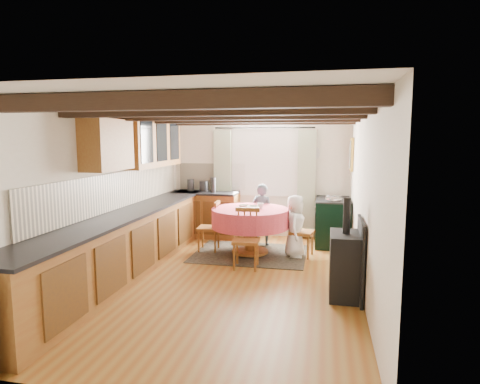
% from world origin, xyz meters
% --- Properties ---
extents(floor, '(3.60, 5.50, 0.00)m').
position_xyz_m(floor, '(0.00, 0.00, 0.00)').
color(floor, olive).
rests_on(floor, ground).
extents(ceiling, '(3.60, 5.50, 0.00)m').
position_xyz_m(ceiling, '(0.00, 0.00, 2.40)').
color(ceiling, white).
rests_on(ceiling, ground).
extents(wall_back, '(3.60, 0.00, 2.40)m').
position_xyz_m(wall_back, '(0.00, 2.75, 1.20)').
color(wall_back, silver).
rests_on(wall_back, ground).
extents(wall_front, '(3.60, 0.00, 2.40)m').
position_xyz_m(wall_front, '(0.00, -2.75, 1.20)').
color(wall_front, silver).
rests_on(wall_front, ground).
extents(wall_left, '(0.00, 5.50, 2.40)m').
position_xyz_m(wall_left, '(-1.80, 0.00, 1.20)').
color(wall_left, silver).
rests_on(wall_left, ground).
extents(wall_right, '(0.00, 5.50, 2.40)m').
position_xyz_m(wall_right, '(1.80, 0.00, 1.20)').
color(wall_right, silver).
rests_on(wall_right, ground).
extents(beam_a, '(3.60, 0.16, 0.16)m').
position_xyz_m(beam_a, '(0.00, -2.00, 2.31)').
color(beam_a, black).
rests_on(beam_a, ceiling).
extents(beam_b, '(3.60, 0.16, 0.16)m').
position_xyz_m(beam_b, '(0.00, -1.00, 2.31)').
color(beam_b, black).
rests_on(beam_b, ceiling).
extents(beam_c, '(3.60, 0.16, 0.16)m').
position_xyz_m(beam_c, '(0.00, 0.00, 2.31)').
color(beam_c, black).
rests_on(beam_c, ceiling).
extents(beam_d, '(3.60, 0.16, 0.16)m').
position_xyz_m(beam_d, '(0.00, 1.00, 2.31)').
color(beam_d, black).
rests_on(beam_d, ceiling).
extents(beam_e, '(3.60, 0.16, 0.16)m').
position_xyz_m(beam_e, '(0.00, 2.00, 2.31)').
color(beam_e, black).
rests_on(beam_e, ceiling).
extents(splash_left, '(0.02, 4.50, 0.55)m').
position_xyz_m(splash_left, '(-1.78, 0.30, 1.20)').
color(splash_left, beige).
rests_on(splash_left, wall_left).
extents(splash_back, '(1.40, 0.02, 0.55)m').
position_xyz_m(splash_back, '(-1.00, 2.73, 1.20)').
color(splash_back, beige).
rests_on(splash_back, wall_back).
extents(base_cabinet_left, '(0.60, 5.30, 0.88)m').
position_xyz_m(base_cabinet_left, '(-1.50, 0.00, 0.44)').
color(base_cabinet_left, brown).
rests_on(base_cabinet_left, floor).
extents(base_cabinet_back, '(1.30, 0.60, 0.88)m').
position_xyz_m(base_cabinet_back, '(-1.05, 2.45, 0.44)').
color(base_cabinet_back, brown).
rests_on(base_cabinet_back, floor).
extents(worktop_left, '(0.64, 5.30, 0.04)m').
position_xyz_m(worktop_left, '(-1.48, 0.00, 0.90)').
color(worktop_left, black).
rests_on(worktop_left, base_cabinet_left).
extents(worktop_back, '(1.30, 0.64, 0.04)m').
position_xyz_m(worktop_back, '(-1.05, 2.43, 0.90)').
color(worktop_back, black).
rests_on(worktop_back, base_cabinet_back).
extents(wall_cabinet_glass, '(0.34, 1.80, 0.90)m').
position_xyz_m(wall_cabinet_glass, '(-1.63, 1.20, 1.95)').
color(wall_cabinet_glass, brown).
rests_on(wall_cabinet_glass, wall_left).
extents(wall_cabinet_solid, '(0.34, 0.90, 0.70)m').
position_xyz_m(wall_cabinet_solid, '(-1.63, -0.30, 1.90)').
color(wall_cabinet_solid, brown).
rests_on(wall_cabinet_solid, wall_left).
extents(window_frame, '(1.34, 0.03, 1.54)m').
position_xyz_m(window_frame, '(0.10, 2.73, 1.60)').
color(window_frame, white).
rests_on(window_frame, wall_back).
extents(window_pane, '(1.20, 0.01, 1.40)m').
position_xyz_m(window_pane, '(0.10, 2.74, 1.60)').
color(window_pane, white).
rests_on(window_pane, wall_back).
extents(curtain_left, '(0.35, 0.10, 2.10)m').
position_xyz_m(curtain_left, '(-0.75, 2.65, 1.10)').
color(curtain_left, '#A6B38C').
rests_on(curtain_left, wall_back).
extents(curtain_right, '(0.35, 0.10, 2.10)m').
position_xyz_m(curtain_right, '(0.95, 2.65, 1.10)').
color(curtain_right, '#A6B38C').
rests_on(curtain_right, wall_back).
extents(curtain_rod, '(2.00, 0.03, 0.03)m').
position_xyz_m(curtain_rod, '(0.10, 2.65, 2.20)').
color(curtain_rod, black).
rests_on(curtain_rod, wall_back).
extents(wall_picture, '(0.04, 0.50, 0.60)m').
position_xyz_m(wall_picture, '(1.77, 2.30, 1.70)').
color(wall_picture, gold).
rests_on(wall_picture, wall_right).
extents(wall_plate, '(0.30, 0.02, 0.30)m').
position_xyz_m(wall_plate, '(1.05, 2.72, 1.70)').
color(wall_plate, silver).
rests_on(wall_plate, wall_back).
extents(rug, '(1.91, 1.48, 0.01)m').
position_xyz_m(rug, '(0.07, 1.33, 0.01)').
color(rug, black).
rests_on(rug, floor).
extents(dining_table, '(1.32, 1.32, 0.80)m').
position_xyz_m(dining_table, '(0.07, 1.33, 0.40)').
color(dining_table, '#E84A5D').
rests_on(dining_table, floor).
extents(chair_near, '(0.42, 0.44, 0.93)m').
position_xyz_m(chair_near, '(0.15, 0.55, 0.46)').
color(chair_near, '#935522').
rests_on(chair_near, floor).
extents(chair_left, '(0.43, 0.41, 0.90)m').
position_xyz_m(chair_left, '(-0.69, 1.38, 0.45)').
color(chair_left, '#935522').
rests_on(chair_left, floor).
extents(chair_right, '(0.47, 0.46, 0.90)m').
position_xyz_m(chair_right, '(0.95, 1.38, 0.45)').
color(chair_right, '#935522').
rests_on(chair_right, floor).
extents(aga_range, '(0.63, 0.97, 0.89)m').
position_xyz_m(aga_range, '(1.47, 2.27, 0.45)').
color(aga_range, black).
rests_on(aga_range, floor).
extents(cast_iron_stove, '(0.38, 0.63, 1.26)m').
position_xyz_m(cast_iron_stove, '(1.58, -0.30, 0.63)').
color(cast_iron_stove, black).
rests_on(cast_iron_stove, floor).
extents(child_far, '(0.47, 0.37, 1.16)m').
position_xyz_m(child_far, '(0.17, 1.99, 0.58)').
color(child_far, '#44545F').
rests_on(child_far, floor).
extents(child_right, '(0.36, 0.53, 1.05)m').
position_xyz_m(child_right, '(0.83, 1.33, 0.53)').
color(child_right, silver).
rests_on(child_right, floor).
extents(bowl_a, '(0.23, 0.23, 0.06)m').
position_xyz_m(bowl_a, '(0.13, 1.29, 0.82)').
color(bowl_a, silver).
rests_on(bowl_a, dining_table).
extents(bowl_b, '(0.25, 0.25, 0.06)m').
position_xyz_m(bowl_b, '(-0.05, 1.36, 0.82)').
color(bowl_b, silver).
rests_on(bowl_b, dining_table).
extents(cup, '(0.15, 0.15, 0.10)m').
position_xyz_m(cup, '(0.24, 1.36, 0.85)').
color(cup, silver).
rests_on(cup, dining_table).
extents(canister_tall, '(0.14, 0.14, 0.24)m').
position_xyz_m(canister_tall, '(-1.40, 2.51, 1.04)').
color(canister_tall, '#262628').
rests_on(canister_tall, worktop_back).
extents(canister_wide, '(0.18, 0.18, 0.21)m').
position_xyz_m(canister_wide, '(-1.12, 2.53, 1.02)').
color(canister_wide, '#262628').
rests_on(canister_wide, worktop_back).
extents(canister_slim, '(0.11, 0.11, 0.30)m').
position_xyz_m(canister_slim, '(-0.87, 2.34, 1.07)').
color(canister_slim, '#262628').
rests_on(canister_slim, worktop_back).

